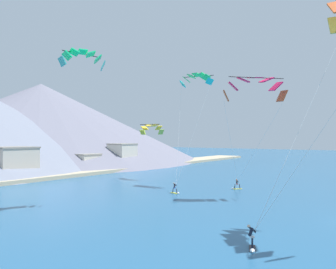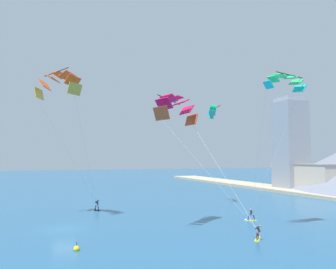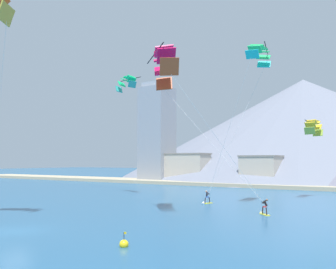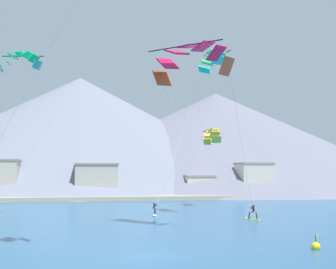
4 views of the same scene
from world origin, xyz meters
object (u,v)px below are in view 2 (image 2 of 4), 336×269
kitesurfer_near_trail (96,207)px  kitesurfer_mid_center (250,217)px  parafoil_kite_distant_low_drift (212,110)px  race_marker_buoy (76,249)px  parafoil_kite_mid_center (285,81)px  parafoil_kite_near_lead (176,107)px  kitesurfer_near_lead (258,235)px  parafoil_kite_near_trail (59,83)px

kitesurfer_near_trail → kitesurfer_mid_center: (16.23, 17.74, -0.13)m
parafoil_kite_distant_low_drift → race_marker_buoy: size_ratio=4.98×
kitesurfer_mid_center → parafoil_kite_mid_center: 18.34m
kitesurfer_near_trail → parafoil_kite_near_lead: (17.58, 6.54, 13.96)m
kitesurfer_near_lead → kitesurfer_mid_center: bearing=149.6°
parafoil_kite_near_lead → parafoil_kite_mid_center: bearing=65.5°
kitesurfer_near_trail → parafoil_kite_mid_center: (22.96, 18.36, 16.93)m
kitesurfer_mid_center → parafoil_kite_near_trail: (-10.36, -24.21, 18.49)m
parafoil_kite_near_trail → race_marker_buoy: bearing=4.0°
parafoil_kite_near_lead → parafoil_kite_near_trail: size_ratio=0.76×
parafoil_kite_near_lead → parafoil_kite_near_trail: bearing=-132.0°
kitesurfer_mid_center → parafoil_kite_near_lead: size_ratio=0.12×
kitesurfer_near_trail → parafoil_kite_mid_center: size_ratio=0.10×
kitesurfer_near_trail → parafoil_kite_distant_low_drift: size_ratio=0.35×
kitesurfer_near_trail → parafoil_kite_mid_center: parafoil_kite_mid_center is taller
parafoil_kite_near_lead → race_marker_buoy: size_ratio=14.29×
parafoil_kite_near_lead → parafoil_kite_distant_low_drift: 21.27m
kitesurfer_near_lead → parafoil_kite_near_trail: (-19.25, -19.00, 18.49)m
parafoil_kite_distant_low_drift → parafoil_kite_mid_center: bearing=-5.4°
kitesurfer_mid_center → parafoil_kite_mid_center: parafoil_kite_mid_center is taller
parafoil_kite_near_lead → parafoil_kite_distant_low_drift: (-15.94, 13.85, 2.54)m
parafoil_kite_near_lead → parafoil_kite_near_trail: parafoil_kite_near_trail is taller
kitesurfer_near_trail → parafoil_kite_near_trail: (5.87, -6.48, 18.36)m
parafoil_kite_near_trail → race_marker_buoy: parafoil_kite_near_trail is taller
kitesurfer_mid_center → parafoil_kite_distant_low_drift: bearing=169.7°
kitesurfer_near_lead → kitesurfer_mid_center: 10.30m
kitesurfer_near_lead → kitesurfer_near_trail: (-25.12, -12.52, 0.13)m
kitesurfer_near_trail → kitesurfer_mid_center: kitesurfer_near_trail is taller
kitesurfer_mid_center → race_marker_buoy: (6.25, -23.05, -0.27)m
kitesurfer_mid_center → race_marker_buoy: 23.89m
kitesurfer_near_trail → race_marker_buoy: (22.49, -5.32, -0.40)m
kitesurfer_near_lead → parafoil_kite_mid_center: 18.16m
kitesurfer_mid_center → parafoil_kite_near_lead: parafoil_kite_near_lead is taller
parafoil_kite_mid_center → parafoil_kite_distant_low_drift: bearing=174.6°
parafoil_kite_near_trail → parafoil_kite_distant_low_drift: 27.26m
kitesurfer_near_lead → kitesurfer_near_trail: kitesurfer_near_trail is taller
kitesurfer_mid_center → parafoil_kite_near_trail: 32.18m
parafoil_kite_mid_center → parafoil_kite_near_lead: bearing=-114.5°
kitesurfer_mid_center → race_marker_buoy: kitesurfer_mid_center is taller
kitesurfer_near_lead → parafoil_kite_near_trail: parafoil_kite_near_trail is taller
parafoil_kite_near_trail → parafoil_kite_near_lead: bearing=48.0°
parafoil_kite_mid_center → race_marker_buoy: size_ratio=16.84×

